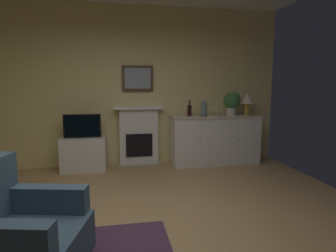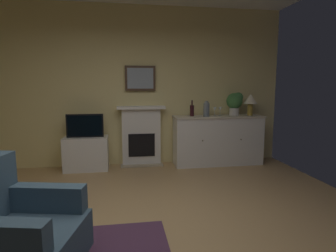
{
  "view_description": "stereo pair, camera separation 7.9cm",
  "coord_description": "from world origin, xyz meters",
  "px_view_note": "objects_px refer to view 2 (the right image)",
  "views": [
    {
      "loc": [
        -0.23,
        -2.54,
        1.47
      ],
      "look_at": [
        0.38,
        0.7,
        1.0
      ],
      "focal_mm": 30.43,
      "sensor_mm": 36.0,
      "label": 1
    },
    {
      "loc": [
        -0.15,
        -2.55,
        1.47
      ],
      "look_at": [
        0.38,
        0.7,
        1.0
      ],
      "focal_mm": 30.43,
      "sensor_mm": 36.0,
      "label": 2
    }
  ],
  "objects_px": {
    "wine_glass_center": "(220,109)",
    "fireplace_unit": "(141,136)",
    "tv_set": "(85,126)",
    "tv_cabinet": "(86,153)",
    "armchair": "(14,233)",
    "wine_glass_left": "(215,110)",
    "framed_picture": "(140,78)",
    "vase_decorative": "(206,109)",
    "potted_plant_small": "(235,102)",
    "wine_bottle": "(192,110)",
    "sideboard_cabinet": "(218,140)",
    "table_lamp": "(250,100)"
  },
  "relations": [
    {
      "from": "wine_glass_left",
      "to": "sideboard_cabinet",
      "type": "bearing_deg",
      "value": 20.98
    },
    {
      "from": "table_lamp",
      "to": "potted_plant_small",
      "type": "distance_m",
      "value": 0.29
    },
    {
      "from": "wine_glass_center",
      "to": "vase_decorative",
      "type": "height_order",
      "value": "vase_decorative"
    },
    {
      "from": "table_lamp",
      "to": "wine_glass_left",
      "type": "xyz_separation_m",
      "value": [
        -0.7,
        -0.03,
        -0.16
      ]
    },
    {
      "from": "framed_picture",
      "to": "wine_bottle",
      "type": "xyz_separation_m",
      "value": [
        0.93,
        -0.17,
        -0.58
      ]
    },
    {
      "from": "sideboard_cabinet",
      "to": "vase_decorative",
      "type": "distance_m",
      "value": 0.64
    },
    {
      "from": "fireplace_unit",
      "to": "armchair",
      "type": "relative_size",
      "value": 1.15
    },
    {
      "from": "tv_cabinet",
      "to": "framed_picture",
      "type": "bearing_deg",
      "value": 12.01
    },
    {
      "from": "sideboard_cabinet",
      "to": "potted_plant_small",
      "type": "xyz_separation_m",
      "value": [
        0.34,
        0.05,
        0.71
      ]
    },
    {
      "from": "wine_bottle",
      "to": "armchair",
      "type": "bearing_deg",
      "value": -125.39
    },
    {
      "from": "tv_cabinet",
      "to": "tv_set",
      "type": "bearing_deg",
      "value": -90.0
    },
    {
      "from": "framed_picture",
      "to": "wine_glass_center",
      "type": "bearing_deg",
      "value": -9.38
    },
    {
      "from": "tv_cabinet",
      "to": "armchair",
      "type": "relative_size",
      "value": 0.78
    },
    {
      "from": "fireplace_unit",
      "to": "wine_bottle",
      "type": "height_order",
      "value": "wine_bottle"
    },
    {
      "from": "sideboard_cabinet",
      "to": "vase_decorative",
      "type": "height_order",
      "value": "vase_decorative"
    },
    {
      "from": "framed_picture",
      "to": "wine_glass_left",
      "type": "distance_m",
      "value": 1.47
    },
    {
      "from": "framed_picture",
      "to": "vase_decorative",
      "type": "relative_size",
      "value": 1.96
    },
    {
      "from": "wine_bottle",
      "to": "potted_plant_small",
      "type": "bearing_deg",
      "value": -0.18
    },
    {
      "from": "sideboard_cabinet",
      "to": "wine_glass_center",
      "type": "height_order",
      "value": "wine_glass_center"
    },
    {
      "from": "sideboard_cabinet",
      "to": "tv_set",
      "type": "distance_m",
      "value": 2.41
    },
    {
      "from": "framed_picture",
      "to": "tv_set",
      "type": "xyz_separation_m",
      "value": [
        -0.97,
        -0.23,
        -0.81
      ]
    },
    {
      "from": "sideboard_cabinet",
      "to": "fireplace_unit",
      "type": "bearing_deg",
      "value": 172.87
    },
    {
      "from": "tv_set",
      "to": "armchair",
      "type": "height_order",
      "value": "tv_set"
    },
    {
      "from": "fireplace_unit",
      "to": "table_lamp",
      "type": "height_order",
      "value": "table_lamp"
    },
    {
      "from": "fireplace_unit",
      "to": "tv_set",
      "type": "bearing_deg",
      "value": -169.23
    },
    {
      "from": "table_lamp",
      "to": "wine_glass_center",
      "type": "xyz_separation_m",
      "value": [
        -0.59,
        -0.02,
        -0.16
      ]
    },
    {
      "from": "vase_decorative",
      "to": "tv_set",
      "type": "bearing_deg",
      "value": 178.88
    },
    {
      "from": "wine_bottle",
      "to": "armchair",
      "type": "height_order",
      "value": "wine_bottle"
    },
    {
      "from": "wine_glass_left",
      "to": "armchair",
      "type": "relative_size",
      "value": 0.17
    },
    {
      "from": "table_lamp",
      "to": "tv_cabinet",
      "type": "height_order",
      "value": "table_lamp"
    },
    {
      "from": "tv_cabinet",
      "to": "armchair",
      "type": "xyz_separation_m",
      "value": [
        -0.18,
        -2.89,
        0.09
      ]
    },
    {
      "from": "armchair",
      "to": "potted_plant_small",
      "type": "bearing_deg",
      "value": 45.18
    },
    {
      "from": "wine_bottle",
      "to": "tv_set",
      "type": "relative_size",
      "value": 0.47
    },
    {
      "from": "table_lamp",
      "to": "armchair",
      "type": "relative_size",
      "value": 0.42
    },
    {
      "from": "table_lamp",
      "to": "wine_bottle",
      "type": "xyz_separation_m",
      "value": [
        -1.11,
        0.05,
        -0.17
      ]
    },
    {
      "from": "table_lamp",
      "to": "potted_plant_small",
      "type": "height_order",
      "value": "potted_plant_small"
    },
    {
      "from": "wine_glass_center",
      "to": "wine_glass_left",
      "type": "bearing_deg",
      "value": -172.17
    },
    {
      "from": "wine_bottle",
      "to": "framed_picture",
      "type": "bearing_deg",
      "value": 169.34
    },
    {
      "from": "wine_bottle",
      "to": "wine_glass_left",
      "type": "distance_m",
      "value": 0.42
    },
    {
      "from": "wine_bottle",
      "to": "potted_plant_small",
      "type": "height_order",
      "value": "potted_plant_small"
    },
    {
      "from": "fireplace_unit",
      "to": "wine_bottle",
      "type": "distance_m",
      "value": 1.05
    },
    {
      "from": "table_lamp",
      "to": "tv_set",
      "type": "distance_m",
      "value": 3.04
    },
    {
      "from": "sideboard_cabinet",
      "to": "armchair",
      "type": "height_order",
      "value": "armchair"
    },
    {
      "from": "wine_glass_left",
      "to": "wine_glass_center",
      "type": "distance_m",
      "value": 0.11
    },
    {
      "from": "wine_glass_center",
      "to": "fireplace_unit",
      "type": "bearing_deg",
      "value": 172.38
    },
    {
      "from": "framed_picture",
      "to": "potted_plant_small",
      "type": "distance_m",
      "value": 1.81
    },
    {
      "from": "tv_set",
      "to": "potted_plant_small",
      "type": "xyz_separation_m",
      "value": [
        2.73,
        0.05,
        0.38
      ]
    },
    {
      "from": "wine_glass_left",
      "to": "wine_glass_center",
      "type": "height_order",
      "value": "same"
    },
    {
      "from": "sideboard_cabinet",
      "to": "potted_plant_small",
      "type": "height_order",
      "value": "potted_plant_small"
    },
    {
      "from": "wine_glass_left",
      "to": "vase_decorative",
      "type": "height_order",
      "value": "vase_decorative"
    }
  ]
}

